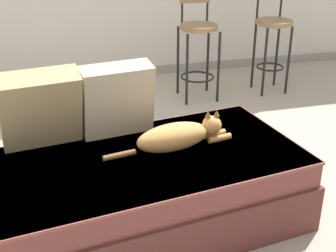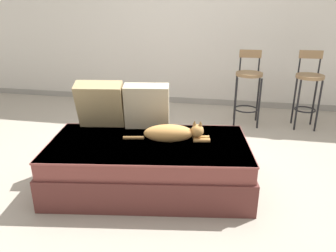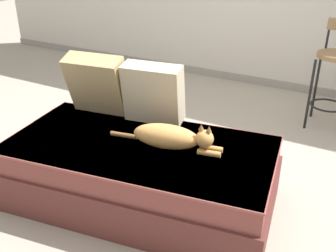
% 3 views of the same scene
% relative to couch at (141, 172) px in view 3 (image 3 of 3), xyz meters
% --- Properties ---
extents(ground_plane, '(16.00, 16.00, 0.00)m').
position_rel_couch_xyz_m(ground_plane, '(0.00, 0.40, -0.22)').
color(ground_plane, '#A89E8E').
rests_on(ground_plane, ground).
extents(wall_baseboard_trim, '(8.00, 0.02, 0.09)m').
position_rel_couch_xyz_m(wall_baseboard_trim, '(0.00, 2.60, -0.17)').
color(wall_baseboard_trim, gray).
rests_on(wall_baseboard_trim, ground).
extents(couch, '(1.83, 1.12, 0.43)m').
position_rel_couch_xyz_m(couch, '(0.00, 0.00, 0.00)').
color(couch, brown).
rests_on(couch, ground).
extents(throw_pillow_corner, '(0.46, 0.34, 0.45)m').
position_rel_couch_xyz_m(throw_pillow_corner, '(-0.52, 0.26, 0.44)').
color(throw_pillow_corner, tan).
rests_on(throw_pillow_corner, couch).
extents(throw_pillow_middle, '(0.43, 0.26, 0.42)m').
position_rel_couch_xyz_m(throw_pillow_middle, '(-0.09, 0.33, 0.42)').
color(throw_pillow_middle, beige).
rests_on(throw_pillow_middle, couch).
extents(cat, '(0.74, 0.25, 0.19)m').
position_rel_couch_xyz_m(cat, '(0.19, 0.05, 0.29)').
color(cat, tan).
rests_on(cat, couch).
extents(bar_stool_near_window, '(0.34, 0.34, 0.96)m').
position_rel_couch_xyz_m(bar_stool_near_window, '(0.88, 1.83, 0.33)').
color(bar_stool_near_window, black).
rests_on(bar_stool_near_window, ground).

